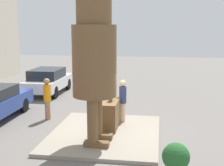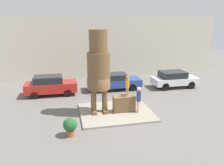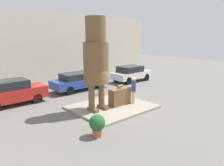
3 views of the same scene
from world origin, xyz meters
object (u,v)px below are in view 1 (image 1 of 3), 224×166
(tourist, at_px, (123,99))
(giant_suitcase, at_px, (111,114))
(worker_hivis, at_px, (47,97))
(parked_car_white, at_px, (48,80))
(planter_pot, at_px, (176,159))
(statue_figure, at_px, (94,50))

(tourist, bearing_deg, giant_suitcase, 158.31)
(worker_hivis, bearing_deg, giant_suitcase, -109.97)
(giant_suitcase, height_order, parked_car_white, parked_car_white)
(tourist, xyz_separation_m, worker_hivis, (0.20, 3.32, -0.08))
(giant_suitcase, xyz_separation_m, parked_car_white, (6.11, 4.79, 0.15))
(parked_car_white, relative_size, planter_pot, 4.02)
(parked_car_white, distance_m, worker_hivis, 5.36)
(statue_figure, height_order, planter_pot, statue_figure)
(statue_figure, bearing_deg, parked_car_white, 30.25)
(statue_figure, relative_size, worker_hivis, 2.94)
(planter_pot, xyz_separation_m, worker_hivis, (4.69, 5.27, 0.41))
(planter_pot, bearing_deg, statue_figure, 52.42)
(tourist, bearing_deg, statue_figure, 165.77)
(worker_hivis, bearing_deg, parked_car_white, 19.96)
(planter_pot, distance_m, worker_hivis, 7.06)
(tourist, distance_m, parked_car_white, 7.34)
(giant_suitcase, relative_size, tourist, 0.84)
(tourist, xyz_separation_m, planter_pot, (-4.49, -1.95, -0.49))
(planter_pot, height_order, worker_hivis, worker_hivis)
(giant_suitcase, distance_m, planter_pot, 4.28)
(statue_figure, distance_m, tourist, 3.37)
(parked_car_white, xyz_separation_m, worker_hivis, (-5.03, -1.83, 0.18))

